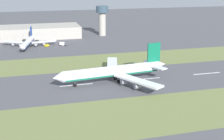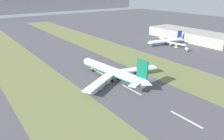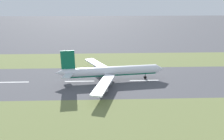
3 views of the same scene
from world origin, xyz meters
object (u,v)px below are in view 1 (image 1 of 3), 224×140
at_px(airplane_main_jet, 115,71).
at_px(airplane_parked_apron, 28,42).
at_px(control_tower, 102,17).
at_px(apron_car, 47,45).
at_px(terminal_building, 26,32).
at_px(service_truck, 63,44).

distance_m(airplane_main_jet, airplane_parked_apron, 115.23).
relative_size(airplane_main_jet, control_tower, 2.30).
relative_size(airplane_main_jet, apron_car, 14.24).
distance_m(airplane_main_jet, apron_car, 108.02).
bearing_deg(terminal_building, service_truck, -146.46).
height_order(airplane_main_jet, apron_car, airplane_main_jet).
distance_m(airplane_parked_apron, service_truck, 29.15).
bearing_deg(service_truck, control_tower, -47.94).
bearing_deg(airplane_main_jet, apron_car, 16.49).
xyz_separation_m(airplane_main_jet, service_truck, (103.62, 16.92, -4.36)).
xyz_separation_m(airplane_parked_apron, service_truck, (-2.07, -28.96, -2.66)).
height_order(airplane_parked_apron, service_truck, airplane_parked_apron).
height_order(service_truck, apron_car, service_truck).
xyz_separation_m(airplane_main_jet, control_tower, (143.34, -27.10, 12.01)).
bearing_deg(service_truck, apron_car, 90.65).
bearing_deg(control_tower, terminal_building, 85.38).
distance_m(control_tower, airplane_parked_apron, 83.25).
bearing_deg(terminal_building, apron_car, -160.10).
height_order(airplane_main_jet, terminal_building, airplane_main_jet).
relative_size(airplane_main_jet, service_truck, 10.51).
relative_size(service_truck, apron_car, 1.35).
bearing_deg(airplane_parked_apron, apron_car, -98.30).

